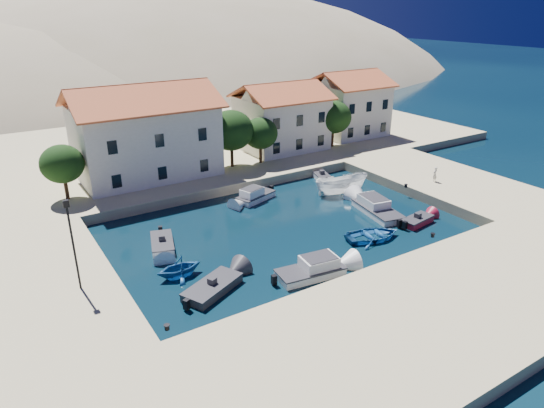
% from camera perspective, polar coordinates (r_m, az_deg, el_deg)
% --- Properties ---
extents(ground, '(400.00, 400.00, 0.00)m').
position_cam_1_polar(ground, '(35.56, 10.68, -8.83)').
color(ground, black).
rests_on(ground, ground).
extents(quay_south, '(52.00, 12.00, 1.00)m').
position_cam_1_polar(quay_south, '(31.97, 18.13, -12.54)').
color(quay_south, '#C2B385').
rests_on(quay_south, ground).
extents(quay_east, '(11.00, 20.00, 1.00)m').
position_cam_1_polar(quay_east, '(55.50, 19.50, 2.51)').
color(quay_east, '#C2B385').
rests_on(quay_east, ground).
extents(quay_west, '(8.00, 20.00, 1.00)m').
position_cam_1_polar(quay_west, '(36.45, -24.43, -8.91)').
color(quay_west, '#C2B385').
rests_on(quay_west, ground).
extents(quay_north, '(80.00, 36.00, 1.00)m').
position_cam_1_polar(quay_north, '(66.58, -10.52, 6.66)').
color(quay_north, '#C2B385').
rests_on(quay_north, ground).
extents(hills, '(254.00, 176.00, 99.00)m').
position_cam_1_polar(hills, '(156.95, -15.62, 6.28)').
color(hills, '#9A8B68').
rests_on(hills, ground).
extents(building_left, '(14.70, 9.45, 9.70)m').
position_cam_1_polar(building_left, '(53.51, -14.78, 8.45)').
color(building_left, silver).
rests_on(building_left, quay_north).
extents(building_mid, '(10.50, 8.40, 8.30)m').
position_cam_1_polar(building_mid, '(62.14, 1.11, 10.39)').
color(building_mid, silver).
rests_on(building_mid, quay_north).
extents(building_right, '(9.45, 8.40, 8.80)m').
position_cam_1_polar(building_right, '(70.02, 9.06, 11.71)').
color(building_right, silver).
rests_on(building_right, quay_north).
extents(trees, '(37.30, 5.30, 6.45)m').
position_cam_1_polar(trees, '(55.50, -3.40, 8.47)').
color(trees, '#382314').
rests_on(trees, quay_north).
extents(lamppost, '(0.35, 0.25, 6.22)m').
position_cam_1_polar(lamppost, '(32.90, -22.49, -3.58)').
color(lamppost, black).
rests_on(lamppost, quay_west).
extents(bollards, '(29.36, 9.56, 0.30)m').
position_cam_1_polar(bollards, '(39.18, 10.04, -3.77)').
color(bollards, black).
rests_on(bollards, ground).
extents(motorboat_grey_sw, '(4.91, 3.72, 1.25)m').
position_cam_1_polar(motorboat_grey_sw, '(33.87, -7.01, -9.74)').
color(motorboat_grey_sw, '#302F34').
rests_on(motorboat_grey_sw, ground).
extents(cabin_cruiser_south, '(5.19, 2.71, 1.60)m').
position_cam_1_polar(cabin_cruiser_south, '(35.35, 4.55, -7.79)').
color(cabin_cruiser_south, white).
rests_on(cabin_cruiser_south, ground).
extents(rowboat_south, '(5.41, 4.37, 0.99)m').
position_cam_1_polar(rowboat_south, '(41.62, 11.74, -4.03)').
color(rowboat_south, '#1A5391').
rests_on(rowboat_south, ground).
extents(motorboat_red_se, '(3.45, 1.94, 1.25)m').
position_cam_1_polar(motorboat_red_se, '(45.25, 16.71, -1.90)').
color(motorboat_red_se, maroon).
rests_on(motorboat_red_se, ground).
extents(cabin_cruiser_east, '(3.30, 6.06, 1.60)m').
position_cam_1_polar(cabin_cruiser_east, '(46.38, 12.34, -0.59)').
color(cabin_cruiser_east, white).
rests_on(cabin_cruiser_east, ground).
extents(boat_east, '(6.04, 3.65, 2.19)m').
position_cam_1_polar(boat_east, '(50.83, 8.11, 1.22)').
color(boat_east, white).
rests_on(boat_east, ground).
extents(motorboat_white_ne, '(2.30, 3.38, 1.25)m').
position_cam_1_polar(motorboat_white_ne, '(54.72, 5.87, 3.22)').
color(motorboat_white_ne, white).
rests_on(motorboat_white_ne, ground).
extents(rowboat_west, '(3.32, 2.87, 1.73)m').
position_cam_1_polar(rowboat_west, '(36.11, -10.82, -8.33)').
color(rowboat_west, '#1A5391').
rests_on(rowboat_west, ground).
extents(motorboat_white_west, '(2.78, 4.22, 1.25)m').
position_cam_1_polar(motorboat_white_west, '(40.32, -12.78, -4.56)').
color(motorboat_white_west, white).
rests_on(motorboat_white_west, ground).
extents(cabin_cruiser_north, '(4.54, 3.00, 1.60)m').
position_cam_1_polar(cabin_cruiser_north, '(48.58, -1.91, 1.02)').
color(cabin_cruiser_north, white).
rests_on(cabin_cruiser_north, ground).
extents(pedestrian, '(0.64, 0.49, 1.57)m').
position_cam_1_polar(pedestrian, '(53.39, 18.61, 3.33)').
color(pedestrian, beige).
rests_on(pedestrian, quay_east).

